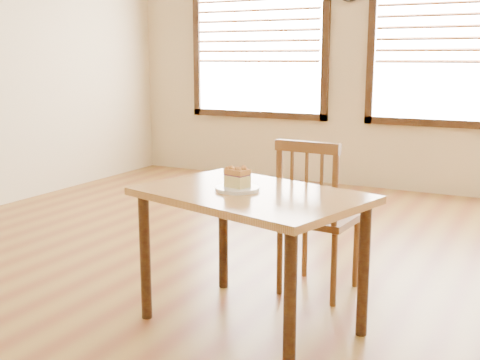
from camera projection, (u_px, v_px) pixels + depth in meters
The scene contains 7 objects.
ground at pixel (250, 343), 3.08m from camera, with size 8.00×8.00×0.00m, color brown.
window_left at pixel (258, 25), 7.03m from camera, with size 1.76×0.10×1.96m.
window_right at pixel (455, 19), 6.03m from camera, with size 1.76×0.10×1.96m.
cafe_table_main at pixel (251, 211), 3.15m from camera, with size 1.30×1.03×0.75m.
cafe_chair_main at pixel (317, 216), 3.65m from camera, with size 0.47×0.47×0.98m.
plate at pixel (237, 189), 3.16m from camera, with size 0.23×0.23×0.02m.
cake_slice at pixel (237, 176), 3.14m from camera, with size 0.14×0.11×0.11m.
Camera 1 is at (1.28, -2.55, 1.44)m, focal length 45.00 mm.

